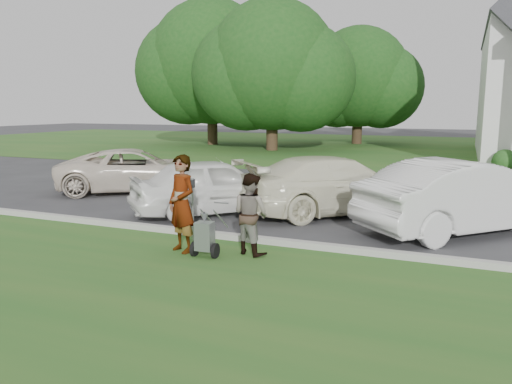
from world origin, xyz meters
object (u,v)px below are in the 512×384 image
Objects in this scene: tree_left at (272,71)px; car_c at (336,185)px; tree_back at (358,82)px; tree_far at (211,68)px; person_left at (182,205)px; striping_cart at (205,237)px; car_b at (214,186)px; car_a at (136,170)px; parking_meter_near at (193,202)px; person_right at (251,215)px; car_d at (465,197)px.

tree_left is 20.27m from car_c.
car_c is (4.68, -25.80, -3.95)m from tree_back.
tree_left is 6.73m from tree_far.
person_left is (12.79, -25.61, -4.73)m from tree_far.
striping_cart is 4.03m from car_b.
car_a is at bearing 14.88° from car_b.
car_b is (-0.89, 2.70, -0.10)m from parking_meter_near.
tree_left is 23.17m from parking_meter_near.
tree_far is 1.21× the size of tree_back.
person_right reaches higher than striping_cart.
parking_meter_near is 2.84m from car_b.
car_b is 6.23m from car_d.
car_b is at bearing -62.15° from tree_far.
striping_cart is at bearing -49.65° from parking_meter_near.
striping_cart is at bearing -72.06° from tree_left.
parking_meter_near reaches higher than striping_cart.
car_b reaches higher than car_a.
car_a is (-5.01, 4.88, -0.13)m from parking_meter_near.
tree_back is at bearing -34.54° from car_c.
person_right reaches higher than car_c.
car_d is (3.82, 3.45, 0.05)m from person_right.
tree_left is at bearing -13.01° from car_d.
car_c is at bearing -79.72° from tree_back.
striping_cart is 0.19× the size of car_c.
car_d is (5.34, 3.05, -0.02)m from parking_meter_near.
striping_cart is at bearing 157.57° from car_b.
tree_far is 2.18× the size of car_c.
tree_left is 1.99× the size of car_c.
car_a is (-5.23, 5.68, -0.24)m from person_left.
parking_meter_near is at bearing 107.38° from car_c.
tree_left is 5.50× the size of person_left.
person_left is 5.18m from car_c.
car_b is at bearing -73.44° from tree_left.
tree_far is 8.55× the size of parking_meter_near.
person_left is 1.42× the size of parking_meter_near.
car_d is at bearing -57.60° from tree_left.
parking_meter_near is (-0.80, 0.94, 0.46)m from striping_cart.
tree_left is 23.97m from person_left.
striping_cart is at bearing 85.93° from car_d.
tree_back is 26.52m from car_c.
person_right reaches higher than car_a.
tree_far reaches higher than person_left.
parking_meter_near is at bearing 5.60° from person_right.
car_a is 1.02× the size of car_d.
car_c is 3.36m from car_d.
car_c is at bearing -77.23° from person_right.
parking_meter_near is 0.27× the size of car_d.
tree_far reaches higher than person_right.
person_right is at bearing 86.74° from car_d.
tree_far is at bearing -153.44° from tree_back.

